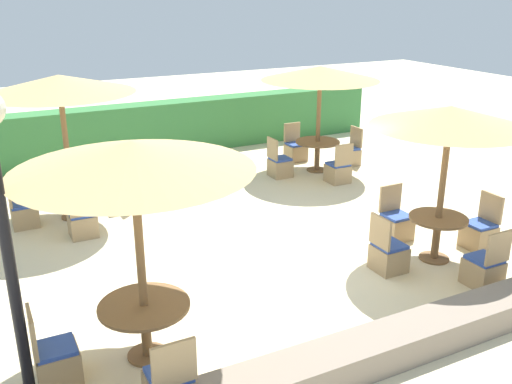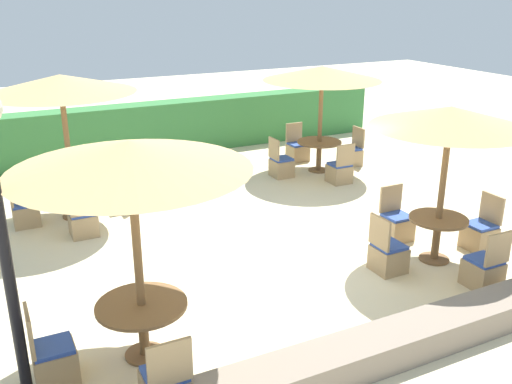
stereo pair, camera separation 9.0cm
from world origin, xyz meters
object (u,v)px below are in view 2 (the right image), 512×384
(patio_chair_back_left_north, at_px, (65,189))
(patio_chair_back_left_east, at_px, (125,196))
(patio_chair_back_left_south, at_px, (83,222))
(round_table_back_right, at_px, (319,148))
(patio_chair_back_left_west, at_px, (25,212))
(patio_chair_front_right_west, at_px, (388,256))
(patio_chair_front_left_west, at_px, (53,360))
(patio_chair_back_right_south, at_px, (340,171))
(patio_chair_back_right_west, at_px, (281,166))
(patio_chair_back_right_north, at_px, (297,150))
(round_table_back_left, at_px, (73,189))
(parasol_front_left, at_px, (130,156))
(round_table_front_right, at_px, (437,229))
(parasol_back_left, at_px, (60,84))
(patio_chair_front_right_east, at_px, (480,234))
(parasol_back_right, at_px, (322,74))
(patio_chair_back_right_east, at_px, (351,155))
(patio_chair_front_right_south, at_px, (484,270))
(parasol_front_right, at_px, (450,118))
(round_table_front_left, at_px, (142,315))
(patio_chair_front_right_north, at_px, (396,225))

(patio_chair_back_left_north, relative_size, patio_chair_back_left_east, 1.00)
(patio_chair_back_left_south, bearing_deg, round_table_back_right, 13.41)
(patio_chair_back_left_west, bearing_deg, patio_chair_front_right_west, 47.51)
(patio_chair_front_left_west, height_order, patio_chair_back_right_south, same)
(patio_chair_back_right_west, xyz_separation_m, patio_chair_back_right_north, (1.01, 0.97, 0.00))
(round_table_back_left, height_order, patio_chair_back_left_east, patio_chair_back_left_east)
(patio_chair_front_left_west, xyz_separation_m, patio_chair_back_right_north, (6.80, 6.25, 0.00))
(parasol_front_left, bearing_deg, round_table_front_right, 4.63)
(parasol_back_left, distance_m, patio_chair_back_right_south, 6.15)
(patio_chair_back_right_west, bearing_deg, patio_chair_front_left_west, -47.69)
(round_table_back_left, bearing_deg, patio_chair_front_right_east, -37.50)
(patio_chair_back_left_north, relative_size, patio_chair_front_right_west, 1.00)
(parasol_front_left, xyz_separation_m, parasol_back_right, (5.78, 5.27, -0.17))
(patio_chair_back_right_east, bearing_deg, patio_chair_front_left_west, 124.29)
(patio_chair_front_right_south, bearing_deg, parasol_back_right, 81.50)
(parasol_front_left, bearing_deg, patio_chair_back_left_west, 100.00)
(parasol_front_right, distance_m, patio_chair_front_right_east, 2.29)
(parasol_back_left, height_order, patio_chair_front_right_east, parasol_back_left)
(round_table_front_left, height_order, patio_chair_back_left_north, patio_chair_back_left_north)
(round_table_front_right, relative_size, patio_chair_front_right_east, 0.99)
(patio_chair_front_right_north, relative_size, patio_chair_back_right_east, 1.00)
(round_table_front_right, bearing_deg, round_table_back_right, 79.73)
(patio_chair_back_left_east, height_order, patio_chair_back_right_east, same)
(round_table_back_left, xyz_separation_m, round_table_back_right, (5.75, 0.38, 0.02))
(parasol_front_left, bearing_deg, patio_chair_back_right_west, 47.95)
(patio_chair_front_left_west, bearing_deg, patio_chair_front_right_north, 102.69)
(round_table_front_right, xyz_separation_m, patio_chair_back_right_south, (0.83, 3.91, -0.28))
(parasol_front_left, distance_m, parasol_back_right, 7.82)
(patio_chair_back_right_west, relative_size, patio_chair_back_right_north, 1.00)
(patio_chair_back_right_south, bearing_deg, patio_chair_back_right_north, 88.67)
(parasol_front_right, xyz_separation_m, patio_chair_back_right_south, (0.83, 3.91, -2.07))
(round_table_front_right, bearing_deg, parasol_back_left, 137.29)
(patio_chair_back_left_north, relative_size, patio_chair_front_right_east, 1.00)
(patio_chair_back_left_west, xyz_separation_m, patio_chair_front_right_east, (6.74, -4.45, 0.00))
(parasol_back_left, distance_m, patio_chair_back_left_west, 2.44)
(parasol_front_left, bearing_deg, patio_chair_front_right_south, -6.79)
(patio_chair_back_right_south, bearing_deg, patio_chair_back_left_west, 175.31)
(parasol_back_left, bearing_deg, parasol_front_left, -90.44)
(patio_chair_front_left_west, height_order, patio_chair_front_right_south, same)
(parasol_back_right, bearing_deg, patio_chair_front_right_east, -88.82)
(parasol_front_left, bearing_deg, patio_chair_front_left_west, 179.61)
(parasol_front_right, height_order, patio_chair_back_right_south, parasol_front_right)
(patio_chair_back_left_north, relative_size, patio_chair_back_left_west, 1.00)
(parasol_front_left, distance_m, patio_chair_back_left_east, 5.46)
(parasol_front_left, xyz_separation_m, patio_chair_back_right_north, (5.77, 6.25, -2.21))
(patio_chair_back_right_east, bearing_deg, patio_chair_front_right_east, 170.02)
(round_table_front_right, height_order, patio_chair_front_right_west, patio_chair_front_right_west)
(patio_chair_front_left_west, bearing_deg, parasol_front_left, 89.61)
(patio_chair_back_right_west, bearing_deg, patio_chair_front_right_north, 1.64)
(parasol_front_left, height_order, patio_chair_front_right_east, parasol_front_left)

